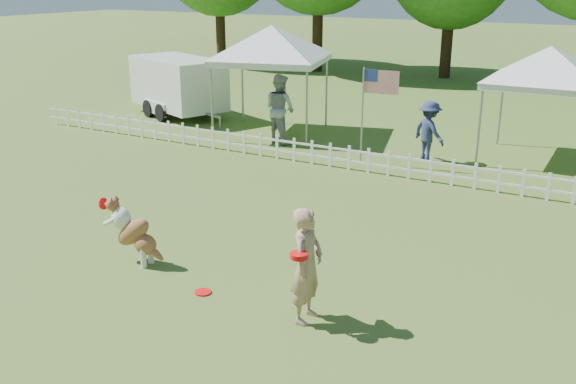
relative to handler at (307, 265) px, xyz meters
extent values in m
plane|color=#355B1C|center=(-1.67, -0.26, -0.80)|extent=(120.00, 120.00, 0.00)
imported|color=tan|center=(0.00, 0.00, 0.00)|extent=(0.41, 0.60, 1.60)
cylinder|color=red|center=(-1.68, -0.08, -0.79)|extent=(0.32, 0.32, 0.02)
imported|color=#98999D|center=(-5.19, 8.23, 0.15)|extent=(1.10, 0.97, 1.90)
imported|color=navy|center=(-1.03, 8.43, -0.04)|extent=(1.13, 0.99, 1.52)
camera|label=1|loc=(3.57, -6.83, 3.64)|focal=40.00mm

